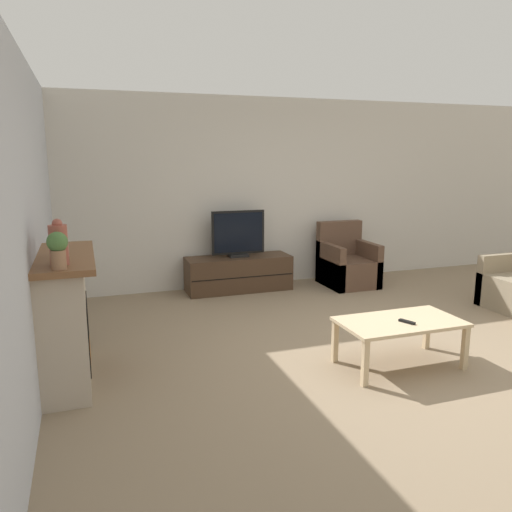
# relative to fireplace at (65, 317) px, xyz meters

# --- Properties ---
(ground_plane) EXTENTS (24.00, 24.00, 0.00)m
(ground_plane) POSITION_rel_fireplace_xyz_m (2.86, -0.43, -0.55)
(ground_plane) COLOR #89755B
(wall_back) EXTENTS (12.00, 0.06, 2.70)m
(wall_back) POSITION_rel_fireplace_xyz_m (2.86, 2.57, 0.80)
(wall_back) COLOR beige
(wall_back) RESTS_ON ground
(wall_left) EXTENTS (0.06, 12.00, 2.70)m
(wall_left) POSITION_rel_fireplace_xyz_m (-0.21, -0.43, 0.80)
(wall_left) COLOR silver
(wall_left) RESTS_ON ground
(fireplace) EXTENTS (0.48, 1.32, 1.08)m
(fireplace) POSITION_rel_fireplace_xyz_m (0.00, 0.00, 0.00)
(fireplace) COLOR #B7A893
(fireplace) RESTS_ON ground
(mantel_vase_left) EXTENTS (0.13, 0.13, 0.35)m
(mantel_vase_left) POSITION_rel_fireplace_xyz_m (0.02, -0.40, 0.69)
(mantel_vase_left) COLOR #994C3D
(mantel_vase_left) RESTS_ON fireplace
(mantel_vase_centre_left) EXTENTS (0.12, 0.12, 0.29)m
(mantel_vase_centre_left) POSITION_rel_fireplace_xyz_m (0.02, -0.10, 0.66)
(mantel_vase_centre_left) COLOR beige
(mantel_vase_centre_left) RESTS_ON fireplace
(potted_plant) EXTENTS (0.15, 0.15, 0.27)m
(potted_plant) POSITION_rel_fireplace_xyz_m (0.02, -0.56, 0.69)
(potted_plant) COLOR #936B4C
(potted_plant) RESTS_ON fireplace
(tv_stand) EXTENTS (1.48, 0.50, 0.49)m
(tv_stand) POSITION_rel_fireplace_xyz_m (2.22, 2.26, -0.31)
(tv_stand) COLOR #422D1E
(tv_stand) RESTS_ON ground
(tv) EXTENTS (0.76, 0.18, 0.65)m
(tv) POSITION_rel_fireplace_xyz_m (2.22, 2.25, 0.24)
(tv) COLOR black
(tv) RESTS_ON tv_stand
(armchair) EXTENTS (0.70, 0.76, 0.92)m
(armchair) POSITION_rel_fireplace_xyz_m (3.83, 2.04, -0.25)
(armchair) COLOR brown
(armchair) RESTS_ON ground
(coffee_table) EXTENTS (1.10, 0.61, 0.43)m
(coffee_table) POSITION_rel_fireplace_xyz_m (2.83, -0.71, -0.17)
(coffee_table) COLOR #CCB289
(coffee_table) RESTS_ON ground
(remote) EXTENTS (0.10, 0.15, 0.02)m
(remote) POSITION_rel_fireplace_xyz_m (2.85, -0.78, -0.11)
(remote) COLOR black
(remote) RESTS_ON coffee_table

